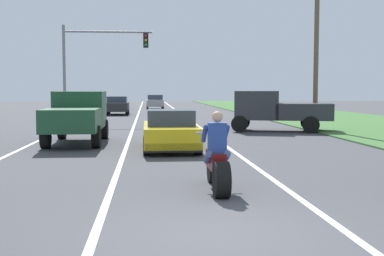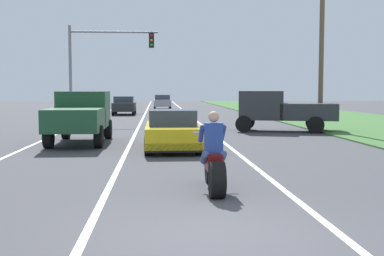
# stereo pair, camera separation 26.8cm
# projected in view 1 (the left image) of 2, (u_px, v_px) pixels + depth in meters

# --- Properties ---
(ground_plane) EXTENTS (160.00, 160.00, 0.00)m
(ground_plane) POSITION_uv_depth(u_px,v_px,m) (224.00, 237.00, 6.89)
(ground_plane) COLOR #424247
(lane_stripe_left_solid) EXTENTS (0.14, 120.00, 0.01)m
(lane_stripe_left_solid) POSITION_uv_depth(u_px,v_px,m) (65.00, 128.00, 26.27)
(lane_stripe_left_solid) COLOR white
(lane_stripe_left_solid) RESTS_ON ground
(lane_stripe_right_solid) EXTENTS (0.14, 120.00, 0.01)m
(lane_stripe_right_solid) POSITION_uv_depth(u_px,v_px,m) (200.00, 127.00, 26.91)
(lane_stripe_right_solid) COLOR white
(lane_stripe_right_solid) RESTS_ON ground
(lane_stripe_centre_dashed) EXTENTS (0.14, 120.00, 0.01)m
(lane_stripe_centre_dashed) POSITION_uv_depth(u_px,v_px,m) (133.00, 128.00, 26.59)
(lane_stripe_centre_dashed) COLOR white
(lane_stripe_centre_dashed) RESTS_ON ground
(grass_verge_right) EXTENTS (10.00, 120.00, 0.06)m
(grass_verge_right) POSITION_uv_depth(u_px,v_px,m) (379.00, 126.00, 27.82)
(grass_verge_right) COLOR #3D6B33
(grass_verge_right) RESTS_ON ground
(motorcycle_with_rider) EXTENTS (0.70, 2.21, 1.62)m
(motorcycle_with_rider) POSITION_uv_depth(u_px,v_px,m) (217.00, 162.00, 9.97)
(motorcycle_with_rider) COLOR black
(motorcycle_with_rider) RESTS_ON ground
(sports_car_yellow) EXTENTS (1.84, 4.30, 1.37)m
(sports_car_yellow) POSITION_uv_depth(u_px,v_px,m) (170.00, 131.00, 17.00)
(sports_car_yellow) COLOR yellow
(sports_car_yellow) RESTS_ON ground
(pickup_truck_left_lane_dark_green) EXTENTS (2.02, 4.80, 1.98)m
(pickup_truck_left_lane_dark_green) POSITION_uv_depth(u_px,v_px,m) (77.00, 114.00, 18.85)
(pickup_truck_left_lane_dark_green) COLOR #1E4C2D
(pickup_truck_left_lane_dark_green) RESTS_ON ground
(pickup_truck_right_shoulder_dark_grey) EXTENTS (5.14, 3.14, 1.98)m
(pickup_truck_right_shoulder_dark_grey) POSITION_uv_depth(u_px,v_px,m) (276.00, 109.00, 24.37)
(pickup_truck_right_shoulder_dark_grey) COLOR #2D3035
(pickup_truck_right_shoulder_dark_grey) RESTS_ON ground
(traffic_light_mast_near) EXTENTS (5.51, 0.34, 6.00)m
(traffic_light_mast_near) POSITION_uv_depth(u_px,v_px,m) (93.00, 57.00, 30.61)
(traffic_light_mast_near) COLOR gray
(traffic_light_mast_near) RESTS_ON ground
(utility_pole_roadside) EXTENTS (0.24, 0.24, 7.93)m
(utility_pole_roadside) POSITION_uv_depth(u_px,v_px,m) (316.00, 51.00, 24.87)
(utility_pole_roadside) COLOR brown
(utility_pole_roadside) RESTS_ON ground
(distant_car_far_ahead) EXTENTS (1.80, 4.00, 1.50)m
(distant_car_far_ahead) POSITION_uv_depth(u_px,v_px,m) (118.00, 105.00, 40.55)
(distant_car_far_ahead) COLOR #262628
(distant_car_far_ahead) RESTS_ON ground
(distant_car_further_ahead) EXTENTS (1.80, 4.00, 1.50)m
(distant_car_further_ahead) POSITION_uv_depth(u_px,v_px,m) (155.00, 102.00, 52.30)
(distant_car_further_ahead) COLOR #99999E
(distant_car_further_ahead) RESTS_ON ground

